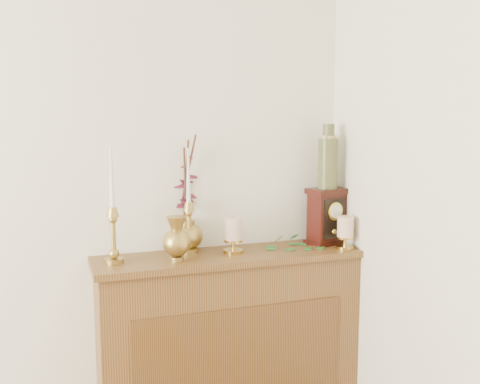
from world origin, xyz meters
name	(u,v)px	position (x,y,z in m)	size (l,w,h in m)	color
console_shelf	(230,355)	(1.40, 2.10, 0.44)	(1.24, 0.34, 0.93)	brown
candlestick_left	(113,226)	(0.88, 2.10, 1.09)	(0.08, 0.08, 0.49)	tan
candlestick_center	(189,219)	(1.23, 2.17, 1.09)	(0.08, 0.08, 0.48)	tan
bud_vase	(177,239)	(1.14, 2.04, 1.03)	(0.12, 0.12, 0.20)	tan
ginger_jar	(185,198)	(1.23, 2.25, 1.17)	(0.22, 0.24, 0.54)	tan
pillar_candle_left	(233,233)	(1.42, 2.10, 1.02)	(0.09, 0.09, 0.18)	gold
pillar_candle_right	(345,231)	(1.94, 2.00, 1.02)	(0.09, 0.09, 0.17)	gold
ivy_garland	(305,244)	(1.79, 2.11, 0.94)	(0.35, 0.18, 0.07)	#276626
mantel_clock	(327,217)	(1.91, 2.13, 1.06)	(0.21, 0.16, 0.27)	#350D0A
ceramic_vase	(328,160)	(1.91, 2.13, 1.34)	(0.10, 0.10, 0.31)	#183125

